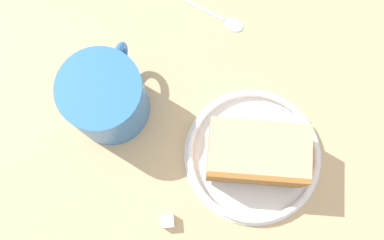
{
  "coord_description": "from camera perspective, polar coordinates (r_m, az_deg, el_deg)",
  "views": [
    {
      "loc": [
        -10.25,
        2.48,
        56.67
      ],
      "look_at": [
        1.72,
        1.85,
        3.0
      ],
      "focal_mm": 41.19,
      "sensor_mm": 36.0,
      "label": 1
    }
  ],
  "objects": [
    {
      "name": "ground_plane",
      "position": [
        0.59,
        1.87,
        -2.53
      ],
      "size": [
        112.4,
        112.4,
        3.6
      ],
      "primitive_type": "cube",
      "color": "tan"
    },
    {
      "name": "tea_mug",
      "position": [
        0.55,
        -11.09,
        2.86
      ],
      "size": [
        12.25,
        9.95,
        9.55
      ],
      "color": "#3372BF",
      "rests_on": "ground_plane"
    },
    {
      "name": "cake_slice",
      "position": [
        0.54,
        8.37,
        -4.32
      ],
      "size": [
        8.41,
        12.55,
        6.6
      ],
      "color": "#9E662D",
      "rests_on": "small_plate"
    },
    {
      "name": "small_plate",
      "position": [
        0.57,
        7.92,
        -4.52
      ],
      "size": [
        17.68,
        17.68,
        1.57
      ],
      "color": "white",
      "rests_on": "ground_plane"
    },
    {
      "name": "sugar_cube",
      "position": [
        0.56,
        -3.19,
        -12.93
      ],
      "size": [
        1.62,
        1.62,
        1.55
      ],
      "primitive_type": "cube",
      "rotation": [
        0.0,
        0.0,
        0.05
      ],
      "color": "white",
      "rests_on": "ground_plane"
    },
    {
      "name": "teaspoon",
      "position": [
        0.63,
        3.33,
        13.35
      ],
      "size": [
        8.56,
        12.49,
        0.8
      ],
      "color": "silver",
      "rests_on": "ground_plane"
    }
  ]
}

